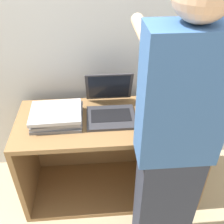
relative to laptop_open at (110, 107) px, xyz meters
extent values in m
plane|color=tan|center=(0.00, -0.35, -0.81)|extent=(12.00, 12.00, 0.00)
cube|color=silver|center=(0.00, 0.33, 0.39)|extent=(8.00, 0.05, 2.40)
cube|color=olive|center=(0.00, -0.06, -0.07)|extent=(1.36, 0.57, 0.04)
cube|color=olive|center=(0.00, -0.06, -0.79)|extent=(1.36, 0.57, 0.04)
cube|color=olive|center=(-0.66, -0.06, -0.43)|extent=(0.04, 0.57, 0.68)
cube|color=olive|center=(0.66, -0.06, -0.43)|extent=(0.04, 0.57, 0.68)
cube|color=olive|center=(0.00, 0.20, -0.43)|extent=(1.29, 0.04, 0.68)
cube|color=#333338|center=(0.00, -0.06, -0.05)|extent=(0.34, 0.28, 0.02)
cube|color=black|center=(0.00, -0.05, -0.03)|extent=(0.28, 0.15, 0.00)
cube|color=#333338|center=(0.00, 0.13, 0.09)|extent=(0.34, 0.11, 0.26)
cube|color=black|center=(0.00, 0.13, 0.09)|extent=(0.30, 0.09, 0.23)
cube|color=slate|center=(-0.37, -0.07, -0.04)|extent=(0.35, 0.28, 0.02)
cube|color=gray|center=(-0.38, -0.06, -0.02)|extent=(0.35, 0.29, 0.02)
cube|color=gray|center=(-0.38, -0.06, 0.00)|extent=(0.36, 0.29, 0.02)
cube|color=#B7B7BC|center=(-0.38, -0.07, 0.03)|extent=(0.35, 0.29, 0.02)
cube|color=#B7B7BC|center=(0.38, -0.06, -0.04)|extent=(0.35, 0.29, 0.02)
cube|color=slate|center=(0.38, -0.07, -0.02)|extent=(0.36, 0.29, 0.02)
cube|color=#232326|center=(0.38, -0.06, 0.00)|extent=(0.35, 0.29, 0.02)
cube|color=#B7B7BC|center=(0.37, -0.06, 0.03)|extent=(0.35, 0.29, 0.02)
cube|color=slate|center=(0.37, -0.06, 0.05)|extent=(0.36, 0.29, 0.02)
cube|color=#2D3342|center=(0.30, -0.56, -0.37)|extent=(0.34, 0.20, 0.88)
cube|color=#38609E|center=(0.30, -0.56, 0.42)|extent=(0.40, 0.20, 0.69)
cylinder|color=#DBAD89|center=(0.14, -0.30, 0.66)|extent=(0.07, 0.32, 0.07)
cylinder|color=#DBAD89|center=(0.46, -0.30, 0.66)|extent=(0.07, 0.32, 0.07)
camera|label=1|loc=(-0.11, -1.54, 1.07)|focal=42.00mm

